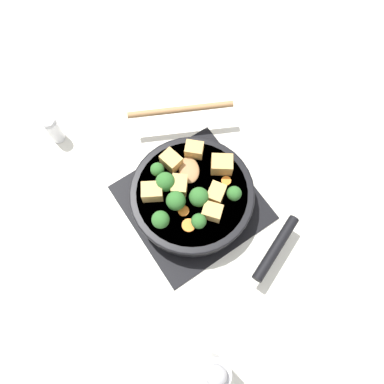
# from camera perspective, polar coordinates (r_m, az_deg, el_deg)

# --- Properties ---
(ground_plane) EXTENTS (2.40, 2.40, 0.00)m
(ground_plane) POSITION_cam_1_polar(r_m,az_deg,el_deg) (0.94, 0.00, -1.62)
(ground_plane) COLOR silver
(front_burner_grate) EXTENTS (0.31, 0.31, 0.03)m
(front_burner_grate) POSITION_cam_1_polar(r_m,az_deg,el_deg) (0.93, 0.00, -1.37)
(front_burner_grate) COLOR black
(front_burner_grate) RESTS_ON ground_plane
(skillet_pan) EXTENTS (0.40, 0.31, 0.05)m
(skillet_pan) POSITION_cam_1_polar(r_m,az_deg,el_deg) (0.89, 0.16, -0.58)
(skillet_pan) COLOR black
(skillet_pan) RESTS_ON front_burner_grate
(wooden_spoon) EXTENTS (0.26, 0.25, 0.02)m
(wooden_spoon) POSITION_cam_1_polar(r_m,az_deg,el_deg) (0.93, -1.25, 9.00)
(wooden_spoon) COLOR #A87A4C
(wooden_spoon) RESTS_ON skillet_pan
(tofu_cube_center_large) EXTENTS (0.05, 0.05, 0.03)m
(tofu_cube_center_large) POSITION_cam_1_polar(r_m,az_deg,el_deg) (0.89, 0.32, 6.47)
(tofu_cube_center_large) COLOR tan
(tofu_cube_center_large) RESTS_ON skillet_pan
(tofu_cube_near_handle) EXTENTS (0.06, 0.06, 0.04)m
(tofu_cube_near_handle) POSITION_cam_1_polar(r_m,az_deg,el_deg) (0.88, 4.56, 4.19)
(tofu_cube_near_handle) COLOR tan
(tofu_cube_near_handle) RESTS_ON skillet_pan
(tofu_cube_east_chunk) EXTENTS (0.05, 0.04, 0.04)m
(tofu_cube_east_chunk) POSITION_cam_1_polar(r_m,az_deg,el_deg) (0.88, -3.27, 4.74)
(tofu_cube_east_chunk) COLOR tan
(tofu_cube_east_chunk) RESTS_ON skillet_pan
(tofu_cube_west_chunk) EXTENTS (0.06, 0.05, 0.04)m
(tofu_cube_west_chunk) POSITION_cam_1_polar(r_m,az_deg,el_deg) (0.86, -1.93, 1.03)
(tofu_cube_west_chunk) COLOR tan
(tofu_cube_west_chunk) RESTS_ON skillet_pan
(tofu_cube_back_piece) EXTENTS (0.05, 0.06, 0.03)m
(tofu_cube_back_piece) POSITION_cam_1_polar(r_m,az_deg,el_deg) (0.85, 3.70, -0.23)
(tofu_cube_back_piece) COLOR tan
(tofu_cube_back_piece) RESTS_ON skillet_pan
(tofu_cube_front_piece) EXTENTS (0.05, 0.05, 0.03)m
(tofu_cube_front_piece) POSITION_cam_1_polar(r_m,az_deg,el_deg) (0.84, 3.10, -3.02)
(tofu_cube_front_piece) COLOR tan
(tofu_cube_front_piece) RESTS_ON skillet_pan
(tofu_cube_mid_small) EXTENTS (0.06, 0.06, 0.04)m
(tofu_cube_mid_small) POSITION_cam_1_polar(r_m,az_deg,el_deg) (0.85, -6.08, 0.05)
(tofu_cube_mid_small) COLOR tan
(tofu_cube_mid_small) RESTS_ON skillet_pan
(broccoli_floret_near_spoon) EXTENTS (0.04, 0.04, 0.05)m
(broccoli_floret_near_spoon) POSITION_cam_1_polar(r_m,az_deg,el_deg) (0.83, 1.28, -0.63)
(broccoli_floret_near_spoon) COLOR #709956
(broccoli_floret_near_spoon) RESTS_ON skillet_pan
(broccoli_floret_center_top) EXTENTS (0.04, 0.04, 0.05)m
(broccoli_floret_center_top) POSITION_cam_1_polar(r_m,az_deg,el_deg) (0.82, -4.82, -4.23)
(broccoli_floret_center_top) COLOR #709956
(broccoli_floret_center_top) RESTS_ON skillet_pan
(broccoli_floret_east_rim) EXTENTS (0.03, 0.03, 0.04)m
(broccoli_floret_east_rim) POSITION_cam_1_polar(r_m,az_deg,el_deg) (0.85, 6.44, -0.23)
(broccoli_floret_east_rim) COLOR #709956
(broccoli_floret_east_rim) RESTS_ON skillet_pan
(broccoli_floret_west_rim) EXTENTS (0.04, 0.04, 0.05)m
(broccoli_floret_west_rim) POSITION_cam_1_polar(r_m,az_deg,el_deg) (0.83, -2.47, -1.36)
(broccoli_floret_west_rim) COLOR #709956
(broccoli_floret_west_rim) RESTS_ON skillet_pan
(broccoli_floret_north_edge) EXTENTS (0.03, 0.03, 0.04)m
(broccoli_floret_north_edge) POSITION_cam_1_polar(r_m,az_deg,el_deg) (0.87, -5.30, 3.42)
(broccoli_floret_north_edge) COLOR #709956
(broccoli_floret_north_edge) RESTS_ON skillet_pan
(broccoli_floret_south_cluster) EXTENTS (0.03, 0.03, 0.04)m
(broccoli_floret_south_cluster) POSITION_cam_1_polar(r_m,az_deg,el_deg) (0.82, 1.03, -4.47)
(broccoli_floret_south_cluster) COLOR #709956
(broccoli_floret_south_cluster) RESTS_ON skillet_pan
(broccoli_floret_mid_floret) EXTENTS (0.05, 0.05, 0.05)m
(broccoli_floret_mid_floret) POSITION_cam_1_polar(r_m,az_deg,el_deg) (0.85, -4.09, 1.54)
(broccoli_floret_mid_floret) COLOR #709956
(broccoli_floret_mid_floret) RESTS_ON skillet_pan
(carrot_slice_orange_thin) EXTENTS (0.03, 0.03, 0.01)m
(carrot_slice_orange_thin) POSITION_cam_1_polar(r_m,az_deg,el_deg) (0.84, -0.52, -5.09)
(carrot_slice_orange_thin) COLOR orange
(carrot_slice_orange_thin) RESTS_ON skillet_pan
(carrot_slice_near_center) EXTENTS (0.02, 0.02, 0.01)m
(carrot_slice_near_center) POSITION_cam_1_polar(r_m,az_deg,el_deg) (0.88, 5.23, 1.70)
(carrot_slice_near_center) COLOR orange
(carrot_slice_near_center) RESTS_ON skillet_pan
(carrot_slice_edge_slice) EXTENTS (0.03, 0.03, 0.01)m
(carrot_slice_edge_slice) POSITION_cam_1_polar(r_m,az_deg,el_deg) (0.85, -1.31, -2.90)
(carrot_slice_edge_slice) COLOR orange
(carrot_slice_edge_slice) RESTS_ON skillet_pan
(pepper_mill) EXTENTS (0.06, 0.06, 0.20)m
(pepper_mill) POSITION_cam_1_polar(r_m,az_deg,el_deg) (0.80, 3.26, -25.55)
(pepper_mill) COLOR #B2B2B7
(pepper_mill) RESTS_ON ground_plane
(salt_shaker) EXTENTS (0.04, 0.04, 0.09)m
(salt_shaker) POSITION_cam_1_polar(r_m,az_deg,el_deg) (1.04, -20.35, 8.93)
(salt_shaker) COLOR white
(salt_shaker) RESTS_ON ground_plane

